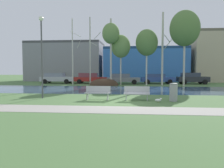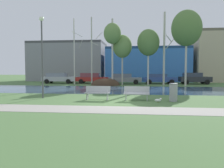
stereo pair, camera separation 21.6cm
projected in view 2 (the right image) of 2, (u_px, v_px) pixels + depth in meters
The scene contains 23 objects.
ground_plane at pixel (124, 88), 22.87m from camera, with size 120.00×120.00×0.00m, color #4C703D.
paved_path_strip at pixel (110, 110), 10.61m from camera, with size 60.00×1.98×0.01m, color #9E998E.
river_band at pixel (124, 90), 21.53m from camera, with size 80.00×8.63×0.01m, color #33516B.
soil_mound at pixel (106, 85), 27.50m from camera, with size 3.61×2.87×1.71m, color #423021.
bench_left at pixel (98, 92), 14.14m from camera, with size 1.62×0.62×0.87m.
bench_right at pixel (137, 93), 13.87m from camera, with size 1.62×0.62×0.87m.
trash_bin at pixel (173, 92), 13.41m from camera, with size 0.51×0.51×1.10m.
seagull at pixel (158, 100), 13.03m from camera, with size 0.45×0.17×0.26m.
streetlamp at pixel (42, 44), 14.79m from camera, with size 0.32×0.32×5.46m.
birch_far_left at pixel (74, 51), 28.82m from camera, with size 1.27×2.29×8.53m.
birch_left at pixel (92, 51), 27.83m from camera, with size 1.47×2.28×8.48m.
birch_center_left at pixel (112, 34), 27.08m from camera, with size 2.12×2.12×8.15m.
birch_center at pixel (122, 47), 28.09m from camera, with size 2.41×2.41×6.34m.
birch_center_right at pixel (148, 43), 27.39m from camera, with size 2.74×2.74×6.93m.
birch_right at pixel (164, 49), 27.28m from camera, with size 1.38×2.10×8.98m.
birch_far_right at pixel (187, 28), 26.11m from camera, with size 3.53×3.53×8.95m.
parked_van_nearest_silver at pixel (59, 78), 31.64m from camera, with size 4.70×2.30×1.46m.
parked_sedan_second_red at pixel (92, 78), 31.34m from camera, with size 4.69×2.20×1.47m.
parked_hatch_third_grey at pixel (124, 78), 30.08m from camera, with size 4.48×2.25×1.39m.
parked_wagon_fourth_blue at pixel (159, 78), 30.48m from camera, with size 4.61×2.25×1.35m.
parked_suv_fifth_dark at pixel (194, 78), 29.80m from camera, with size 4.12×2.16×1.53m.
building_grey_warehouse at pixel (69, 62), 39.91m from camera, with size 12.87×7.00×6.76m.
building_blue_store at pixel (147, 65), 37.68m from camera, with size 13.54×6.67×5.62m.
Camera 2 is at (1.23, -12.79, 1.91)m, focal length 35.60 mm.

